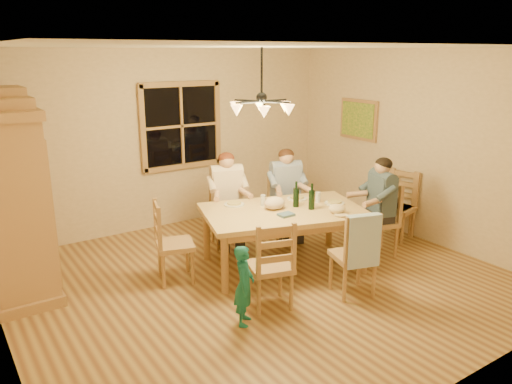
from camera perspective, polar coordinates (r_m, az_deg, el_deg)
floor at (r=6.10m, az=0.58°, el=-10.03°), size 5.50×5.50×0.00m
ceiling at (r=5.49m, az=0.66°, el=16.26°), size 5.50×5.00×0.02m
wall_back at (r=7.79m, az=-9.91°, el=5.91°), size 5.50×0.02×2.70m
wall_right at (r=7.52m, az=18.23°, el=5.00°), size 0.02×5.00×2.70m
window at (r=7.81m, az=-8.53°, el=7.48°), size 1.30×0.06×1.30m
painting at (r=8.23m, az=11.63°, el=8.11°), size 0.06×0.78×0.64m
chandelier at (r=5.52m, az=0.64°, el=9.78°), size 0.77×0.68×0.71m
armoire at (r=6.11m, az=-26.16°, el=-1.03°), size 0.66×1.40×2.30m
dining_table at (r=6.24m, az=3.15°, el=-2.86°), size 2.22×1.71×0.76m
chair_far_left at (r=7.06m, az=-3.27°, el=-3.71°), size 0.54×0.53×0.99m
chair_far_right at (r=7.30m, az=3.39°, el=-3.03°), size 0.54×0.53×0.99m
chair_near_left at (r=5.41m, az=1.61°, el=-9.98°), size 0.54×0.53×0.99m
chair_near_right at (r=5.78m, az=10.95°, el=-8.55°), size 0.54×0.53×0.99m
chair_end_left at (r=6.06m, az=-9.18°, el=-7.29°), size 0.53×0.54×0.99m
chair_end_right at (r=6.93m, az=13.76°, el=-4.53°), size 0.53×0.54×0.99m
adult_woman at (r=6.90m, az=-3.34°, el=0.50°), size 0.48×0.51×0.87m
adult_plaid_man at (r=7.15m, az=3.46°, el=1.05°), size 0.48×0.51×0.87m
adult_slate_man at (r=6.77m, az=14.05°, el=-0.26°), size 0.51×0.48×0.87m
towel at (r=5.47m, az=12.10°, el=-5.51°), size 0.39×0.20×0.58m
wine_bottle_a at (r=6.28m, az=4.61°, el=-0.24°), size 0.08×0.08×0.33m
wine_bottle_b at (r=6.20m, az=6.39°, el=-0.50°), size 0.08×0.08×0.33m
plate_woman at (r=6.38m, az=-2.51°, el=-1.44°), size 0.26×0.26×0.02m
plate_plaid at (r=6.65m, az=4.71°, el=-0.74°), size 0.26×0.26×0.02m
plate_slate at (r=6.50m, az=8.96°, el=-1.27°), size 0.26×0.26×0.02m
wine_glass_a at (r=6.34m, az=0.82°, el=-0.96°), size 0.06×0.06×0.14m
wine_glass_b at (r=6.52m, az=7.12°, el=-0.59°), size 0.06×0.06×0.14m
cap at (r=6.13m, az=9.24°, el=-1.90°), size 0.20×0.20×0.11m
napkin at (r=5.97m, az=3.46°, el=-2.60°), size 0.21×0.19×0.03m
cloth_bundle at (r=6.20m, az=2.14°, el=-1.27°), size 0.28×0.22×0.15m
child at (r=5.04m, az=-1.36°, el=-10.60°), size 0.35×0.36×0.83m
chair_spare_front at (r=7.61m, az=15.48°, el=-2.80°), size 0.50×0.52×0.99m
chair_spare_back at (r=7.58m, az=15.76°, el=-2.90°), size 0.52×0.53×0.99m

